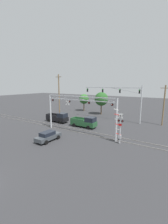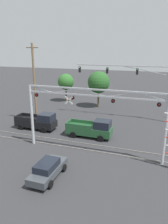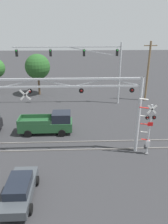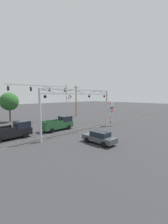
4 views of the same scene
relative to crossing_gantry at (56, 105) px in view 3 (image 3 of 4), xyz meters
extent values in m
cube|color=gray|center=(0.01, 0.28, -4.36)|extent=(80.00, 0.08, 0.10)
cube|color=gray|center=(0.01, 1.72, -4.36)|extent=(80.00, 0.08, 0.10)
cylinder|color=#B7BABF|center=(6.79, 0.00, -1.11)|extent=(0.29, 0.29, 6.60)
cube|color=#B7BABF|center=(0.01, 0.00, 1.53)|extent=(13.84, 0.14, 0.14)
cube|color=#B7BABF|center=(0.01, 0.00, 2.12)|extent=(13.84, 0.14, 0.14)
cube|color=#B7BABF|center=(-2.70, 0.00, 1.82)|extent=(2.73, 0.08, 0.67)
cube|color=#B7BABF|center=(0.01, 0.00, 1.82)|extent=(2.73, 0.08, 0.67)
cube|color=#B7BABF|center=(2.72, 0.00, 1.82)|extent=(2.73, 0.08, 0.67)
cube|color=#B7BABF|center=(5.43, 0.00, 1.82)|extent=(2.73, 0.08, 0.67)
cylinder|color=black|center=(-2.00, 0.00, 1.17)|extent=(0.38, 0.10, 0.38)
sphere|color=#590C0C|center=(-2.00, -0.07, 1.17)|extent=(0.18, 0.18, 0.18)
cylinder|color=#B7BABF|center=(-2.00, 0.00, 1.41)|extent=(0.04, 0.04, 0.10)
cylinder|color=black|center=(2.02, 0.00, 1.17)|extent=(0.38, 0.10, 0.38)
sphere|color=#590C0C|center=(2.02, -0.07, 1.17)|extent=(0.18, 0.18, 0.18)
cylinder|color=#B7BABF|center=(2.02, 0.00, 1.41)|extent=(0.04, 0.04, 0.10)
cylinder|color=black|center=(6.04, 0.00, 1.17)|extent=(0.38, 0.10, 0.38)
sphere|color=#590C0C|center=(6.04, -0.07, 1.17)|extent=(0.18, 0.18, 0.18)
cylinder|color=#B7BABF|center=(6.04, 0.00, 1.41)|extent=(0.04, 0.04, 0.10)
cube|color=white|center=(-2.36, -0.10, 0.91)|extent=(0.88, 0.03, 0.88)
cube|color=white|center=(-2.36, -0.10, 0.91)|extent=(0.88, 0.03, 0.88)
cylinder|color=black|center=(-2.36, -0.12, 0.91)|extent=(0.04, 0.04, 0.02)
cylinder|color=#B7BABF|center=(7.61, -0.56, -2.15)|extent=(0.16, 0.16, 4.53)
cylinder|color=#59595B|center=(7.61, -0.56, -4.36)|extent=(0.35, 0.35, 0.10)
cube|color=white|center=(7.61, -0.67, -0.23)|extent=(0.78, 0.03, 0.78)
cube|color=white|center=(7.61, -0.67, -0.23)|extent=(0.78, 0.03, 0.78)
cylinder|color=black|center=(7.61, -0.69, -0.23)|extent=(0.04, 0.04, 0.02)
cylinder|color=black|center=(7.33, -0.56, -0.98)|extent=(0.32, 0.09, 0.32)
sphere|color=#590C0C|center=(7.33, -0.62, -0.98)|extent=(0.16, 0.16, 0.16)
cylinder|color=black|center=(7.89, -0.56, -0.98)|extent=(0.32, 0.09, 0.32)
sphere|color=#590C0C|center=(7.89, -0.62, -0.98)|extent=(0.16, 0.16, 0.16)
cube|color=#B7BABF|center=(7.61, -0.56, -0.98)|extent=(0.64, 0.06, 0.06)
cube|color=red|center=(7.61, -0.66, -1.53)|extent=(0.44, 0.02, 0.32)
cube|color=#B2B2B7|center=(7.61, -0.56, -3.36)|extent=(0.36, 0.28, 0.56)
cylinder|color=red|center=(7.38, -0.56, -3.00)|extent=(0.73, 0.09, 0.19)
cylinder|color=white|center=(7.28, -0.56, -2.29)|extent=(0.73, 0.09, 0.19)
cylinder|color=red|center=(7.18, -0.56, -1.57)|extent=(0.73, 0.09, 0.19)
cylinder|color=white|center=(7.09, -0.56, -0.85)|extent=(0.73, 0.09, 0.19)
cylinder|color=red|center=(6.99, -0.56, -0.13)|extent=(0.73, 0.09, 0.19)
cylinder|color=white|center=(6.89, -0.56, 0.59)|extent=(0.73, 0.09, 0.19)
cube|color=#3F3F42|center=(7.48, -0.56, -3.71)|extent=(0.24, 0.12, 0.36)
cylinder|color=#B7BABF|center=(7.59, 12.61, -0.23)|extent=(0.24, 0.24, 8.36)
cube|color=#B7BABF|center=(0.58, 12.61, 3.35)|extent=(14.00, 0.14, 0.14)
cube|color=#B7BABF|center=(4.08, 12.61, 2.75)|extent=(7.02, 0.08, 1.28)
cylinder|color=#B7BABF|center=(-5.92, 12.61, 3.20)|extent=(0.04, 0.04, 0.30)
cube|color=black|center=(-5.92, 12.61, 2.62)|extent=(0.30, 0.26, 0.86)
sphere|color=green|center=(-5.92, 12.44, 2.92)|extent=(0.18, 0.18, 0.18)
cylinder|color=#B7BABF|center=(-1.58, 12.61, 3.20)|extent=(0.04, 0.04, 0.30)
cube|color=black|center=(-1.58, 12.61, 2.62)|extent=(0.30, 0.26, 0.86)
sphere|color=green|center=(-1.58, 12.44, 2.92)|extent=(0.18, 0.18, 0.18)
cylinder|color=#B7BABF|center=(2.75, 12.61, 3.20)|extent=(0.04, 0.04, 0.30)
cube|color=black|center=(2.75, 12.61, 2.62)|extent=(0.30, 0.26, 0.86)
sphere|color=green|center=(2.75, 12.44, 2.92)|extent=(0.18, 0.18, 0.18)
cylinder|color=#B7BABF|center=(7.09, 12.61, 3.20)|extent=(0.04, 0.04, 0.30)
cube|color=black|center=(7.09, 12.61, 2.62)|extent=(0.30, 0.26, 0.86)
sphere|color=green|center=(7.09, 12.44, 2.92)|extent=(0.18, 0.18, 0.18)
cube|color=#23512D|center=(-1.53, 3.86, -3.58)|extent=(5.40, 1.85, 0.93)
cube|color=black|center=(0.11, 3.86, -2.65)|extent=(1.84, 1.70, 0.92)
cube|color=#23512D|center=(-2.55, 2.98, -2.91)|extent=(3.16, 0.08, 0.41)
cube|color=#23512D|center=(-2.55, 4.74, -2.91)|extent=(3.16, 0.08, 0.41)
cube|color=#23512D|center=(-4.18, 3.86, -2.91)|extent=(0.10, 1.77, 0.41)
cylinder|color=black|center=(0.15, 2.92, -4.04)|extent=(0.74, 0.24, 0.74)
cylinder|color=black|center=(0.15, 4.79, -4.04)|extent=(0.74, 0.24, 0.74)
cylinder|color=black|center=(-3.20, 2.92, -4.04)|extent=(0.74, 0.24, 0.74)
cylinder|color=black|center=(-3.20, 4.79, -4.04)|extent=(0.74, 0.24, 0.74)
cube|color=#3D4247|center=(-2.05, -5.35, -3.81)|extent=(1.65, 4.23, 0.58)
cube|color=black|center=(-2.05, -5.52, -3.23)|extent=(1.40, 2.20, 0.57)
cylinder|color=black|center=(-2.89, -4.08, -4.10)|extent=(0.24, 0.63, 0.63)
cylinder|color=black|center=(-1.22, -4.08, -4.10)|extent=(0.24, 0.63, 0.63)
cylinder|color=black|center=(-2.89, -6.61, -4.10)|extent=(0.24, 0.63, 0.63)
cylinder|color=black|center=(-1.22, -6.61, -4.10)|extent=(0.24, 0.63, 0.63)
cylinder|color=brown|center=(11.83, 13.78, -0.21)|extent=(0.28, 0.28, 8.40)
cube|color=brown|center=(11.83, 13.78, 3.39)|extent=(1.80, 0.12, 0.12)
cylinder|color=silver|center=(11.01, 13.78, 3.49)|extent=(0.08, 0.08, 0.12)
cylinder|color=silver|center=(12.65, 13.78, 3.49)|extent=(0.08, 0.08, 0.12)
cylinder|color=brown|center=(-4.19, 17.37, -2.86)|extent=(0.32, 0.32, 3.11)
sphere|color=#265623|center=(-4.19, 17.37, 0.04)|extent=(3.83, 3.83, 3.83)
camera|label=1|loc=(14.37, -20.88, 4.20)|focal=24.00mm
camera|label=2|loc=(5.94, -19.27, 5.89)|focal=35.00mm
camera|label=3|loc=(1.56, -16.53, 5.97)|focal=35.00mm
camera|label=4|loc=(-15.86, -16.30, 1.31)|focal=24.00mm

